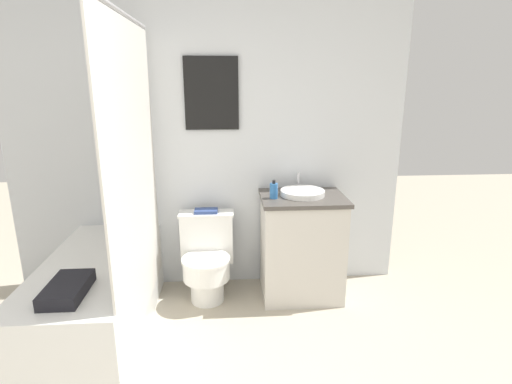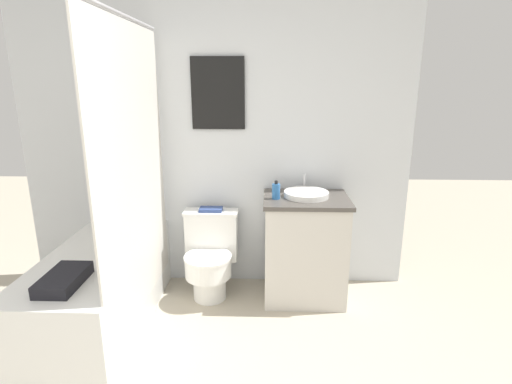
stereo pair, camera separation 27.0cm
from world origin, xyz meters
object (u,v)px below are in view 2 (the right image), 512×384
toilet (210,256)px  sink (306,194)px  book_on_tank (211,209)px  soap_bottle (276,191)px

toilet → sink: (0.72, 0.01, 0.50)m
sink → book_on_tank: 0.74m
toilet → book_on_tank: (0.00, 0.11, 0.34)m
sink → book_on_tank: bearing=171.7°
sink → book_on_tank: sink is taller
soap_bottle → book_on_tank: (-0.50, 0.17, -0.20)m
toilet → sink: 0.88m
toilet → book_on_tank: 0.36m
toilet → soap_bottle: size_ratio=4.81×
book_on_tank → toilet: bearing=-90.0°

